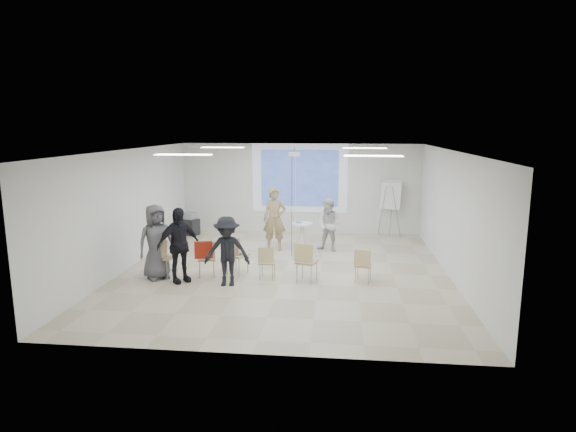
# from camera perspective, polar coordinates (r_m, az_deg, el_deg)

# --- Properties ---
(floor) EXTENTS (8.00, 9.00, 0.10)m
(floor) POSITION_cam_1_polar(r_m,az_deg,el_deg) (12.14, -0.40, -6.74)
(floor) COLOR beige
(floor) RESTS_ON ground
(ceiling) EXTENTS (8.00, 9.00, 0.10)m
(ceiling) POSITION_cam_1_polar(r_m,az_deg,el_deg) (11.60, -0.42, 8.04)
(ceiling) COLOR white
(ceiling) RESTS_ON wall_back
(wall_back) EXTENTS (8.00, 0.10, 3.00)m
(wall_back) POSITION_cam_1_polar(r_m,az_deg,el_deg) (16.25, 1.40, 3.30)
(wall_back) COLOR silver
(wall_back) RESTS_ON floor
(wall_left) EXTENTS (0.10, 9.00, 3.00)m
(wall_left) POSITION_cam_1_polar(r_m,az_deg,el_deg) (12.87, -18.64, 0.79)
(wall_left) COLOR silver
(wall_left) RESTS_ON floor
(wall_right) EXTENTS (0.10, 9.00, 3.00)m
(wall_right) POSITION_cam_1_polar(r_m,az_deg,el_deg) (12.01, 19.16, 0.09)
(wall_right) COLOR silver
(wall_right) RESTS_ON floor
(projection_halo) EXTENTS (3.20, 0.01, 2.30)m
(projection_halo) POSITION_cam_1_polar(r_m,az_deg,el_deg) (16.14, 1.39, 4.50)
(projection_halo) COLOR silver
(projection_halo) RESTS_ON wall_back
(projection_image) EXTENTS (2.60, 0.01, 1.90)m
(projection_image) POSITION_cam_1_polar(r_m,az_deg,el_deg) (16.13, 1.39, 4.49)
(projection_image) COLOR #314CA7
(projection_image) RESTS_ON wall_back
(pedestal_table) EXTENTS (0.76, 0.76, 0.78)m
(pedestal_table) POSITION_cam_1_polar(r_m,az_deg,el_deg) (14.24, 1.67, -2.13)
(pedestal_table) COLOR silver
(pedestal_table) RESTS_ON floor
(player_left) EXTENTS (0.80, 0.57, 2.07)m
(player_left) POSITION_cam_1_polar(r_m,az_deg,el_deg) (13.91, -1.60, 0.12)
(player_left) COLOR tan
(player_left) RESTS_ON floor
(player_right) EXTENTS (0.99, 0.89, 1.70)m
(player_right) POSITION_cam_1_polar(r_m,az_deg,el_deg) (13.88, 4.94, -0.72)
(player_right) COLOR white
(player_right) RESTS_ON floor
(controller_left) EXTENTS (0.05, 0.12, 0.04)m
(controller_left) POSITION_cam_1_polar(r_m,az_deg,el_deg) (14.08, -0.74, 1.61)
(controller_left) COLOR white
(controller_left) RESTS_ON player_left
(controller_right) EXTENTS (0.07, 0.12, 0.04)m
(controller_right) POSITION_cam_1_polar(r_m,az_deg,el_deg) (14.07, 4.25, 0.68)
(controller_right) COLOR white
(controller_right) RESTS_ON player_right
(chair_far_left) EXTENTS (0.56, 0.59, 0.96)m
(chair_far_left) POSITION_cam_1_polar(r_m,az_deg,el_deg) (11.83, -14.66, -4.44)
(chair_far_left) COLOR tan
(chair_far_left) RESTS_ON floor
(chair_left_mid) EXTENTS (0.52, 0.54, 0.89)m
(chair_left_mid) POSITION_cam_1_polar(r_m,az_deg,el_deg) (11.63, -9.66, -4.71)
(chair_left_mid) COLOR tan
(chair_left_mid) RESTS_ON floor
(chair_left_inner) EXTENTS (0.60, 0.62, 0.95)m
(chair_left_inner) POSITION_cam_1_polar(r_m,az_deg,el_deg) (11.74, -6.28, -4.29)
(chair_left_inner) COLOR tan
(chair_left_inner) RESTS_ON floor
(chair_center) EXTENTS (0.38, 0.41, 0.80)m
(chair_center) POSITION_cam_1_polar(r_m,az_deg,el_deg) (11.35, -2.53, -5.25)
(chair_center) COLOR tan
(chair_center) RESTS_ON floor
(chair_right_inner) EXTENTS (0.56, 0.58, 0.94)m
(chair_right_inner) POSITION_cam_1_polar(r_m,az_deg,el_deg) (11.10, 2.10, -5.15)
(chair_right_inner) COLOR tan
(chair_right_inner) RESTS_ON floor
(chair_right_far) EXTENTS (0.45, 0.47, 0.80)m
(chair_right_far) POSITION_cam_1_polar(r_m,az_deg,el_deg) (11.24, 8.86, -5.52)
(chair_right_far) COLOR tan
(chair_right_far) RESTS_ON floor
(red_jacket) EXTENTS (0.43, 0.20, 0.40)m
(red_jacket) POSITION_cam_1_polar(r_m,az_deg,el_deg) (11.45, -9.98, -3.97)
(red_jacket) COLOR #A32514
(red_jacket) RESTS_ON chair_left_mid
(laptop) EXTENTS (0.42, 0.38, 0.03)m
(laptop) POSITION_cam_1_polar(r_m,az_deg,el_deg) (11.84, -6.02, -4.42)
(laptop) COLOR black
(laptop) RESTS_ON chair_left_inner
(audience_left) EXTENTS (1.33, 1.31, 2.01)m
(audience_left) POSITION_cam_1_polar(r_m,az_deg,el_deg) (11.33, -12.87, -2.75)
(audience_left) COLOR black
(audience_left) RESTS_ON floor
(audience_mid) EXTENTS (1.21, 0.72, 1.80)m
(audience_mid) POSITION_cam_1_polar(r_m,az_deg,el_deg) (10.91, -7.25, -3.63)
(audience_mid) COLOR black
(audience_mid) RESTS_ON floor
(audience_outer) EXTENTS (1.16, 1.12, 1.99)m
(audience_outer) POSITION_cam_1_polar(r_m,az_deg,el_deg) (11.72, -15.36, -2.46)
(audience_outer) COLOR #5D5C61
(audience_outer) RESTS_ON floor
(flipchart_easel) EXTENTS (0.74, 0.59, 1.83)m
(flipchart_easel) POSITION_cam_1_polar(r_m,az_deg,el_deg) (15.98, 12.08, 2.39)
(flipchart_easel) COLOR gray
(flipchart_easel) RESTS_ON floor
(av_cart) EXTENTS (0.62, 0.57, 0.76)m
(av_cart) POSITION_cam_1_polar(r_m,az_deg,el_deg) (16.27, -11.49, -1.01)
(av_cart) COLOR black
(av_cart) RESTS_ON floor
(ceiling_projector) EXTENTS (0.30, 0.25, 3.00)m
(ceiling_projector) POSITION_cam_1_polar(r_m,az_deg,el_deg) (13.09, 0.76, 6.75)
(ceiling_projector) COLOR white
(ceiling_projector) RESTS_ON ceiling
(fluor_panel_nw) EXTENTS (1.20, 0.30, 0.02)m
(fluor_panel_nw) POSITION_cam_1_polar(r_m,az_deg,el_deg) (13.93, -7.76, 8.05)
(fluor_panel_nw) COLOR white
(fluor_panel_nw) RESTS_ON ceiling
(fluor_panel_ne) EXTENTS (1.20, 0.30, 0.02)m
(fluor_panel_ne) POSITION_cam_1_polar(r_m,az_deg,el_deg) (13.54, 9.08, 7.94)
(fluor_panel_ne) COLOR white
(fluor_panel_ne) RESTS_ON ceiling
(fluor_panel_sw) EXTENTS (1.20, 0.30, 0.02)m
(fluor_panel_sw) POSITION_cam_1_polar(r_m,az_deg,el_deg) (10.56, -12.30, 7.11)
(fluor_panel_sw) COLOR white
(fluor_panel_sw) RESTS_ON ceiling
(fluor_panel_se) EXTENTS (1.20, 0.30, 0.02)m
(fluor_panel_se) POSITION_cam_1_polar(r_m,az_deg,el_deg) (10.05, 10.07, 7.02)
(fluor_panel_se) COLOR white
(fluor_panel_se) RESTS_ON ceiling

